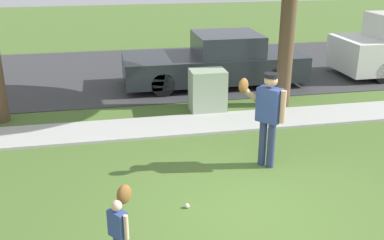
# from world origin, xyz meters

# --- Properties ---
(ground_plane) EXTENTS (48.00, 48.00, 0.00)m
(ground_plane) POSITION_xyz_m (0.00, 3.50, 0.00)
(ground_plane) COLOR #4C6B2D
(sidewalk_strip) EXTENTS (36.00, 1.20, 0.06)m
(sidewalk_strip) POSITION_xyz_m (0.00, 3.60, 0.03)
(sidewalk_strip) COLOR #B2B2AD
(sidewalk_strip) RESTS_ON ground
(road_surface) EXTENTS (36.00, 6.80, 0.02)m
(road_surface) POSITION_xyz_m (0.00, 8.60, 0.01)
(road_surface) COLOR #38383A
(road_surface) RESTS_ON ground
(person_adult) EXTENTS (0.88, 0.49, 1.76)m
(person_adult) POSITION_xyz_m (0.72, 1.37, 1.10)
(person_adult) COLOR navy
(person_adult) RESTS_ON ground
(person_child) EXTENTS (0.36, 0.54, 1.03)m
(person_child) POSITION_xyz_m (-1.98, -0.91, 0.67)
(person_child) COLOR navy
(person_child) RESTS_ON ground
(baseball) EXTENTS (0.07, 0.07, 0.07)m
(baseball) POSITION_xyz_m (-0.93, 0.24, 0.04)
(baseball) COLOR white
(baseball) RESTS_ON ground
(utility_cabinet) EXTENTS (0.85, 0.64, 1.05)m
(utility_cabinet) POSITION_xyz_m (0.37, 4.47, 0.52)
(utility_cabinet) COLOR #9EB293
(utility_cabinet) RESTS_ON ground
(parked_pickup_dark) EXTENTS (5.20, 1.95, 1.48)m
(parked_pickup_dark) POSITION_xyz_m (1.15, 6.72, 0.67)
(parked_pickup_dark) COLOR #23282D
(parked_pickup_dark) RESTS_ON road_surface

